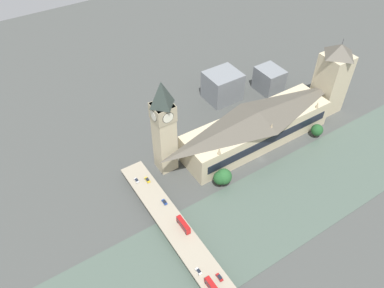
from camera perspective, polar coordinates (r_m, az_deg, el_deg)
ground_plane at (r=247.58m, az=10.54°, el=-2.40°), size 600.00×600.00×0.00m
river_water at (r=233.68m, az=15.79°, el=-7.22°), size 53.86×360.00×0.30m
parliament_hall at (r=251.57m, az=9.87°, el=2.57°), size 27.31×106.19×25.34m
clock_tower at (r=216.37m, az=-4.34°, el=2.86°), size 12.42×12.42×64.51m
victoria_tower at (r=285.49m, az=20.51°, el=9.33°), size 18.31×18.31×57.37m
road_bridge at (r=198.33m, az=-0.06°, el=-15.96°), size 139.71×13.99×5.37m
double_decker_bus_lead at (r=202.30m, az=-1.32°, el=-12.17°), size 10.76×2.56×4.89m
double_decker_bus_mid at (r=185.27m, az=3.30°, el=-21.11°), size 11.59×2.56×4.87m
car_northbound_mid at (r=226.09m, az=-8.45°, el=-5.49°), size 3.98×1.78×1.44m
car_northbound_tail at (r=225.44m, az=-6.82°, el=-5.44°), size 4.71×1.90×1.44m
car_southbound_lead at (r=214.00m, az=-4.22°, el=-8.81°), size 4.09×1.82×1.47m
car_southbound_mid at (r=190.05m, az=4.22°, el=-19.60°), size 4.42×1.80×1.39m
car_southbound_extra at (r=191.00m, az=1.01°, el=-18.81°), size 3.98×1.76×1.47m
city_block_west at (r=303.62m, az=11.67°, el=9.57°), size 20.40×17.20×18.85m
city_block_center at (r=288.59m, az=4.66°, el=8.81°), size 22.28×25.12×22.15m
tree_embankment_near at (r=225.26m, az=4.87°, el=-4.96°), size 9.76×9.76×11.84m
tree_embankment_mid at (r=224.43m, az=4.30°, el=-5.17°), size 8.31×8.31×11.06m
tree_embankment_far at (r=269.74m, az=18.52°, el=2.04°), size 8.18×8.18×9.94m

